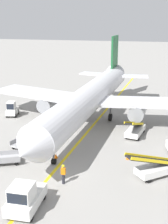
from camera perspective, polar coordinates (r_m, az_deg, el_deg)
name	(u,v)px	position (r m, az deg, el deg)	size (l,w,h in m)	color
ground_plane	(58,173)	(26.93, -4.94, -11.38)	(300.00, 300.00, 0.00)	gray
taxi_line_yellow	(72,150)	(31.22, -2.19, -7.07)	(0.30, 80.00, 0.01)	yellow
airliner	(91,97)	(37.92, 1.32, 2.88)	(28.54, 35.34, 10.10)	silver
pushback_tug	(25,197)	(22.22, -11.05, -15.48)	(2.01, 3.65, 2.20)	silver
baggage_tug_near_wing	(12,109)	(42.34, -13.37, 0.46)	(1.76, 2.61, 2.10)	silver
belt_loader_forward_hold	(156,168)	(26.78, 13.42, -10.12)	(4.65, 4.15, 2.59)	silver
belt_loader_aft_hold	(135,129)	(34.90, 9.58, -3.23)	(2.16, 5.15, 2.59)	silver
baggage_cart_loaded	(25,143)	(32.29, -11.06, -5.64)	(2.29, 3.83, 0.94)	#A5A5A8
baggage_cart_empty_trailing	(5,159)	(29.17, -14.65, -8.52)	(3.75, 2.59, 0.94)	#A5A5A8
ground_crew_marshaller	(63,173)	(24.97, -3.91, -11.44)	(0.36, 0.24, 1.70)	#26262D
safety_cone_nose_left	(137,119)	(40.26, 9.92, -1.26)	(0.36, 0.36, 0.44)	orange
safety_cone_nose_right	(128,157)	(29.43, 8.18, -8.39)	(0.36, 0.36, 0.44)	orange
safety_cone_wingtip_right	(56,156)	(29.51, -5.30, -8.20)	(0.36, 0.36, 0.44)	orange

